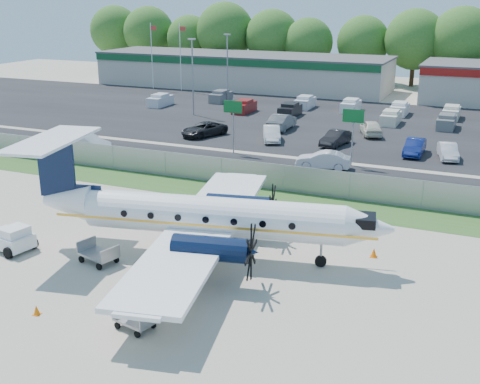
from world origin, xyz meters
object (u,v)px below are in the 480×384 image
at_px(aircraft, 206,216).
at_px(baggage_cart_near, 98,254).
at_px(pushback_tug, 11,238).
at_px(baggage_cart_far, 135,320).

distance_m(aircraft, baggage_cart_near, 6.16).
distance_m(aircraft, pushback_tug, 11.33).
relative_size(aircraft, baggage_cart_near, 8.63).
height_order(aircraft, pushback_tug, aircraft).
bearing_deg(pushback_tug, aircraft, 18.54).
bearing_deg(aircraft, baggage_cart_far, -86.14).
height_order(baggage_cart_near, baggage_cart_far, baggage_cart_near).
relative_size(aircraft, pushback_tug, 6.98).
relative_size(aircraft, baggage_cart_far, 10.69).
distance_m(aircraft, baggage_cart_far, 8.31).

